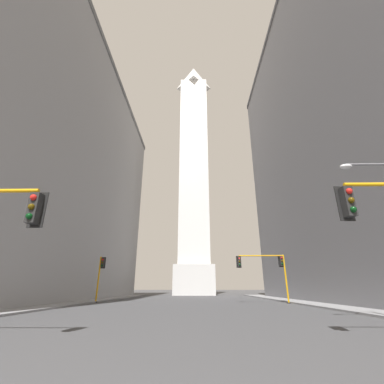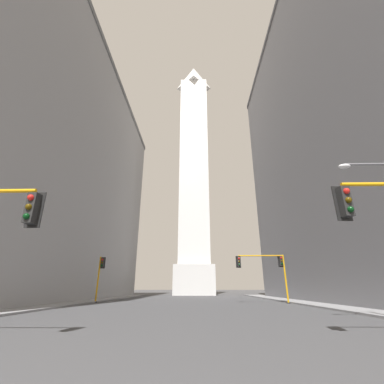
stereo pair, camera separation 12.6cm
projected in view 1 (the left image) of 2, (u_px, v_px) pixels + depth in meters
The scene contains 7 objects.
sidewalk_left at pixel (33, 307), 21.95m from camera, with size 5.00×74.13×0.15m, color gray.
sidewalk_right at pixel (350, 307), 21.52m from camera, with size 5.00×74.13×0.15m, color gray.
building_left at pixel (10, 164), 39.11m from camera, with size 28.40×56.13×38.60m.
building_right at pixel (376, 122), 34.50m from camera, with size 22.35×49.05×45.17m.
obelisk at pixel (194, 168), 70.03m from camera, with size 9.36×9.36×67.71m.
traffic_light_mid_right at pixel (268, 266), 29.28m from camera, with size 5.63×0.52×5.19m.
traffic_light_mid_left at pixel (100, 272), 30.61m from camera, with size 0.76×0.52×5.15m.
Camera 1 is at (0.57, -1.54, 1.64)m, focal length 24.00 mm.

